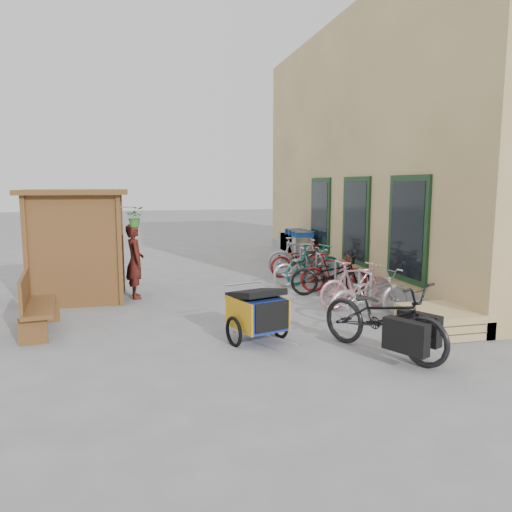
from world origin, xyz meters
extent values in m
plane|color=gray|center=(0.00, 0.00, 0.00)|extent=(80.00, 80.00, 0.00)
cube|color=tan|center=(6.50, 4.50, 3.50)|extent=(6.00, 13.00, 7.00)
cube|color=gray|center=(3.58, 4.50, 0.15)|extent=(0.18, 13.00, 0.30)
cube|color=#163219|center=(3.47, 0.50, 1.60)|extent=(0.06, 1.50, 2.20)
cube|color=black|center=(3.44, 0.50, 1.60)|extent=(0.02, 1.25, 1.95)
cube|color=#163219|center=(3.47, 3.00, 1.60)|extent=(0.06, 1.50, 2.20)
cube|color=black|center=(3.44, 3.00, 1.60)|extent=(0.02, 1.25, 1.95)
cube|color=#163219|center=(3.47, 5.50, 1.60)|extent=(0.06, 1.50, 2.20)
cube|color=black|center=(3.44, 5.50, 1.60)|extent=(0.02, 1.25, 1.95)
cube|color=brown|center=(-4.10, 1.85, 1.15)|extent=(0.09, 0.09, 2.30)
cube|color=brown|center=(-2.30, 1.85, 1.15)|extent=(0.09, 0.09, 2.30)
cube|color=brown|center=(-4.10, 3.15, 1.15)|extent=(0.09, 0.09, 2.30)
cube|color=brown|center=(-2.30, 3.15, 1.15)|extent=(0.09, 0.09, 2.30)
cube|color=brown|center=(-4.07, 2.50, 1.15)|extent=(0.05, 1.30, 2.30)
cube|color=brown|center=(-3.20, 1.88, 1.15)|extent=(1.80, 0.05, 2.30)
cube|color=brown|center=(-3.20, 3.12, 1.15)|extent=(1.80, 0.05, 2.30)
cube|color=brown|center=(-3.20, 2.50, 2.35)|extent=(2.15, 1.65, 0.10)
cube|color=brown|center=(-3.40, 2.50, 0.90)|extent=(1.30, 1.15, 0.04)
cube|color=brown|center=(-3.40, 2.50, 1.50)|extent=(1.30, 1.15, 0.04)
cylinder|color=#A5A8AD|center=(-2.12, 1.85, 2.05)|extent=(0.36, 0.02, 0.02)
imported|color=#327127|center=(-1.97, 1.85, 1.85)|extent=(0.38, 0.33, 0.42)
cylinder|color=#A5A8AD|center=(2.30, -0.25, 0.42)|extent=(0.05, 0.05, 0.84)
cylinder|color=#A5A8AD|center=(2.30, 0.25, 0.42)|extent=(0.05, 0.05, 0.84)
cylinder|color=#A5A8AD|center=(2.30, 0.00, 0.84)|extent=(0.05, 0.50, 0.05)
cylinder|color=#A5A8AD|center=(2.30, 0.95, 0.42)|extent=(0.05, 0.05, 0.84)
cylinder|color=#A5A8AD|center=(2.30, 1.45, 0.42)|extent=(0.05, 0.05, 0.84)
cylinder|color=#A5A8AD|center=(2.30, 1.20, 0.84)|extent=(0.05, 0.50, 0.05)
cylinder|color=#A5A8AD|center=(2.30, 2.15, 0.42)|extent=(0.05, 0.05, 0.84)
cylinder|color=#A5A8AD|center=(2.30, 2.65, 0.42)|extent=(0.05, 0.05, 0.84)
cylinder|color=#A5A8AD|center=(2.30, 2.40, 0.84)|extent=(0.05, 0.50, 0.05)
cylinder|color=#A5A8AD|center=(2.30, 3.35, 0.42)|extent=(0.05, 0.05, 0.84)
cylinder|color=#A5A8AD|center=(2.30, 3.85, 0.42)|extent=(0.05, 0.05, 0.84)
cylinder|color=#A5A8AD|center=(2.30, 3.60, 0.84)|extent=(0.05, 0.50, 0.05)
cylinder|color=#A5A8AD|center=(2.30, 4.55, 0.42)|extent=(0.05, 0.05, 0.84)
cylinder|color=#A5A8AD|center=(2.30, 5.05, 0.42)|extent=(0.05, 0.05, 0.84)
cylinder|color=#A5A8AD|center=(2.30, 4.80, 0.84)|extent=(0.05, 0.50, 0.05)
cube|color=tan|center=(3.00, -1.40, 0.07)|extent=(1.00, 1.20, 0.12)
cube|color=tan|center=(3.00, -1.40, 0.21)|extent=(1.00, 1.20, 0.12)
cube|color=tan|center=(3.00, -1.40, 0.35)|extent=(1.00, 1.20, 0.12)
cube|color=brown|center=(-3.60, 0.19, 0.46)|extent=(0.68, 1.68, 0.07)
cube|color=brown|center=(-3.82, 0.19, 0.76)|extent=(0.25, 1.62, 0.54)
cube|color=brown|center=(-3.60, -0.46, 0.22)|extent=(0.44, 0.12, 0.43)
cube|color=brown|center=(-3.60, 0.84, 0.22)|extent=(0.44, 0.12, 0.43)
cube|color=silver|center=(3.00, 6.00, 0.63)|extent=(0.58, 0.90, 0.55)
cube|color=#1949A5|center=(3.00, 5.55, 1.00)|extent=(0.58, 0.04, 0.19)
cylinder|color=silver|center=(3.00, 5.52, 1.08)|extent=(0.61, 0.04, 0.04)
cylinder|color=black|center=(2.77, 5.63, 0.06)|extent=(0.04, 0.13, 0.13)
cube|color=silver|center=(3.00, 6.37, 0.63)|extent=(0.58, 0.90, 0.55)
cube|color=#1949A5|center=(3.00, 5.92, 1.00)|extent=(0.58, 0.04, 0.19)
cylinder|color=silver|center=(3.00, 5.89, 1.08)|extent=(0.61, 0.04, 0.04)
cylinder|color=black|center=(2.77, 6.00, 0.06)|extent=(0.04, 0.13, 0.13)
cube|color=silver|center=(3.00, 6.74, 0.63)|extent=(0.58, 0.90, 0.55)
cube|color=#1949A5|center=(3.00, 6.29, 1.00)|extent=(0.58, 0.04, 0.19)
cylinder|color=silver|center=(3.00, 6.25, 1.08)|extent=(0.61, 0.04, 0.04)
cylinder|color=black|center=(2.77, 6.37, 0.06)|extent=(0.04, 0.13, 0.13)
cube|color=silver|center=(3.00, 7.11, 0.63)|extent=(0.58, 0.90, 0.55)
cube|color=#1949A5|center=(3.00, 6.66, 1.00)|extent=(0.58, 0.04, 0.19)
cylinder|color=silver|center=(3.00, 6.62, 1.08)|extent=(0.61, 0.04, 0.04)
cylinder|color=black|center=(2.77, 6.74, 0.06)|extent=(0.04, 0.13, 0.13)
cube|color=#1C2C9B|center=(-0.12, -1.14, 0.48)|extent=(0.86, 0.99, 0.49)
cube|color=gold|center=(-0.44, -1.24, 0.48)|extent=(0.28, 0.81, 0.49)
cube|color=gold|center=(0.21, -1.04, 0.48)|extent=(0.28, 0.81, 0.49)
cube|color=black|center=(0.01, -1.57, 0.51)|extent=(0.58, 0.21, 0.45)
cube|color=black|center=(-0.13, -1.09, 0.78)|extent=(0.91, 0.98, 0.24)
torus|color=black|center=(-0.53, -1.27, 0.23)|extent=(0.20, 0.48, 0.49)
torus|color=black|center=(0.29, -1.02, 0.23)|extent=(0.20, 0.48, 0.49)
cylinder|color=#B7B7BC|center=(0.10, -1.83, 0.23)|extent=(0.24, 0.70, 0.03)
cylinder|color=#B7B7BC|center=(-0.25, -0.70, 0.87)|extent=(0.66, 0.23, 0.03)
imported|color=black|center=(1.55, -2.16, 0.57)|extent=(1.65, 2.26, 1.13)
cube|color=black|center=(1.58, -2.77, 0.45)|extent=(0.46, 0.66, 0.45)
cube|color=black|center=(1.98, -2.45, 0.45)|extent=(0.46, 0.66, 0.45)
cube|color=orange|center=(1.78, -2.61, 0.50)|extent=(0.19, 0.21, 0.12)
imported|color=maroon|center=(-2.01, 2.51, 0.83)|extent=(0.48, 0.65, 1.65)
imported|color=#A8A8AC|center=(2.26, -0.31, 0.48)|extent=(1.91, 1.01, 0.95)
imported|color=pink|center=(2.34, 0.47, 0.49)|extent=(1.65, 0.57, 0.97)
imported|color=black|center=(2.30, 1.71, 0.48)|extent=(1.94, 1.11, 0.96)
imported|color=maroon|center=(2.48, 1.99, 0.46)|extent=(1.60, 0.93, 0.93)
imported|color=#A8A8AC|center=(2.11, 2.95, 0.46)|extent=(1.82, 0.86, 0.92)
imported|color=#1C726C|center=(2.39, 3.10, 0.51)|extent=(1.78, 0.95, 1.03)
imported|color=maroon|center=(2.38, 4.11, 0.46)|extent=(1.78, 0.73, 0.92)
imported|color=#A8A8AC|center=(2.44, 4.38, 0.53)|extent=(1.82, 0.84, 1.06)
camera|label=1|loc=(-1.97, -8.69, 2.52)|focal=35.00mm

